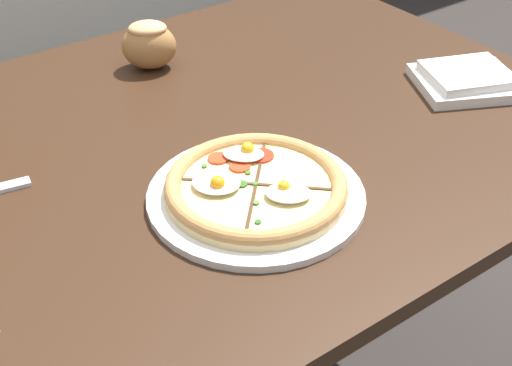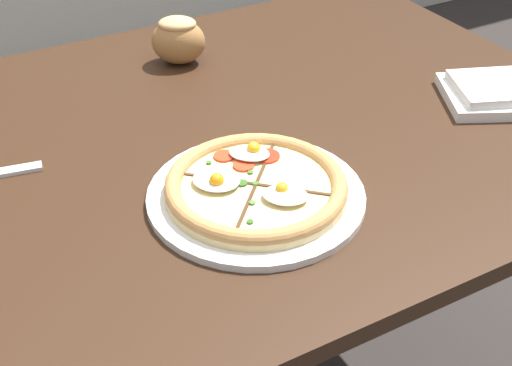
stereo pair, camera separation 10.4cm
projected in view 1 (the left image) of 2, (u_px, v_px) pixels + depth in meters
name	position (u px, v px, depth m)	size (l,w,h in m)	color
dining_table	(193.00, 185.00, 1.24)	(1.41, 0.96, 0.74)	#331E11
pizza	(255.00, 189.00, 1.05)	(0.32, 0.32, 0.05)	white
napkin_folded	(467.00, 80.00, 1.34)	(0.23, 0.22, 0.04)	silver
bread_piece_near	(149.00, 44.00, 1.39)	(0.13, 0.12, 0.10)	#A3703D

